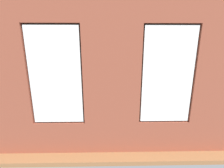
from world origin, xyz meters
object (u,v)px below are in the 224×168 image
object	(u,v)px
candle_jar	(114,94)
media_console	(35,107)
papasan_chair	(107,87)
potted_plant_corner_far_left	(205,107)
table_plant_small	(105,93)
potted_plant_by_left_couch	(152,91)
coffee_table	(114,96)
potted_plant_mid_room_small	(135,92)
couch_left	(175,105)
potted_plant_foreground_right	(63,85)
potted_plant_corner_near_left	(159,79)
couch_by_window	(78,123)
remote_gray	(110,94)
tv_flatscreen	(32,88)
potted_plant_near_tv	(35,106)
remote_black	(122,93)
cup_ceramic	(116,95)
potted_plant_between_couches	(134,108)

from	to	relation	value
candle_jar	media_console	world-z (taller)	media_console
papasan_chair	potted_plant_corner_far_left	distance (m)	4.20
table_plant_small	potted_plant_by_left_couch	size ratio (longest dim) A/B	0.34
coffee_table	potted_plant_mid_room_small	world-z (taller)	potted_plant_mid_room_small
couch_left	potted_plant_foreground_right	bearing A→B (deg)	-111.86
couch_left	potted_plant_corner_near_left	distance (m)	2.27
couch_by_window	table_plant_small	distance (m)	2.03
remote_gray	tv_flatscreen	distance (m)	2.80
candle_jar	potted_plant_near_tv	xyz separation A→B (m)	(2.19, 1.84, 0.25)
coffee_table	potted_plant_foreground_right	distance (m)	2.83
remote_gray	potted_plant_near_tv	size ratio (longest dim) A/B	0.14
candle_jar	potted_plant_mid_room_small	size ratio (longest dim) A/B	0.18
papasan_chair	potted_plant_by_left_couch	xyz separation A→B (m)	(-2.02, 0.47, -0.07)
potted_plant_foreground_right	potted_plant_by_left_couch	distance (m)	4.23
remote_black	media_console	xyz separation A→B (m)	(3.07, 0.98, -0.17)
couch_by_window	cup_ceramic	xyz separation A→B (m)	(-1.10, -1.92, 0.17)
candle_jar	potted_plant_near_tv	world-z (taller)	potted_plant_near_tv
remote_gray	potted_plant_between_couches	distance (m)	2.18
coffee_table	potted_plant_corner_near_left	world-z (taller)	potted_plant_corner_near_left
potted_plant_foreground_right	potted_plant_corner_near_left	xyz separation A→B (m)	(-4.72, -0.05, 0.28)
remote_black	potted_plant_by_left_couch	xyz separation A→B (m)	(-1.40, -0.56, -0.09)
remote_black	potted_plant_between_couches	distance (m)	2.14
remote_black	potted_plant_by_left_couch	distance (m)	1.51
couch_by_window	table_plant_small	xyz separation A→B (m)	(-0.64, -1.92, 0.23)
potted_plant_between_couches	potted_plant_near_tv	world-z (taller)	potted_plant_between_couches
tv_flatscreen	potted_plant_corner_near_left	world-z (taller)	tv_flatscreen
coffee_table	remote_black	distance (m)	0.37
potted_plant_near_tv	remote_black	bearing A→B (deg)	-141.91
remote_gray	potted_plant_corner_near_left	world-z (taller)	potted_plant_corner_near_left
media_console	potted_plant_near_tv	distance (m)	1.23
potted_plant_corner_far_left	couch_left	bearing A→B (deg)	-83.91
potted_plant_foreground_right	potted_plant_corner_far_left	world-z (taller)	potted_plant_corner_far_left
table_plant_small	remote_black	xyz separation A→B (m)	(-0.70, -0.26, -0.09)
remote_gray	tv_flatscreen	bearing A→B (deg)	-136.48
potted_plant_by_left_couch	potted_plant_mid_room_small	world-z (taller)	potted_plant_mid_room_small
remote_gray	potted_plant_by_left_couch	distance (m)	1.98
candle_jar	table_plant_small	world-z (taller)	table_plant_small
candle_jar	couch_by_window	bearing A→B (deg)	63.63
potted_plant_corner_far_left	potted_plant_near_tv	distance (m)	4.48
papasan_chair	potted_plant_mid_room_small	bearing A→B (deg)	149.52
remote_gray	media_console	world-z (taller)	media_console
potted_plant_foreground_right	potted_plant_near_tv	distance (m)	3.28
couch_by_window	potted_plant_mid_room_small	world-z (taller)	couch_by_window
table_plant_small	potted_plant_corner_far_left	world-z (taller)	potted_plant_corner_far_left
potted_plant_by_left_couch	potted_plant_mid_room_small	bearing A→B (deg)	17.59
potted_plant_foreground_right	potted_plant_mid_room_small	xyz separation A→B (m)	(-3.38, 0.97, -0.08)
remote_gray	potted_plant_mid_room_small	world-z (taller)	potted_plant_mid_room_small
couch_left	potted_plant_mid_room_small	size ratio (longest dim) A/B	3.42
remote_black	potted_plant_by_left_couch	world-z (taller)	potted_plant_by_left_couch
cup_ceramic	media_console	bearing A→B (deg)	14.22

